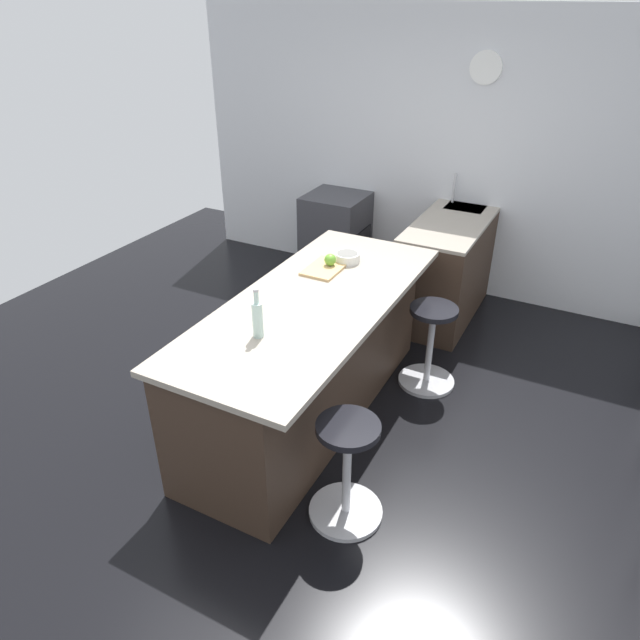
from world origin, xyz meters
TOP-DOWN VIEW (x-y plane):
  - ground_plane at (0.00, 0.00)m, footprint 6.80×6.80m
  - interior_partition_left at (-2.61, 0.00)m, footprint 0.15×4.85m
  - sink_cabinet at (-2.27, 0.53)m, footprint 1.88×0.60m
  - oven_range at (-2.26, -0.76)m, footprint 0.60×0.61m
  - kitchen_island at (-0.05, 0.11)m, footprint 2.36×0.97m
  - stool_by_window at (-0.80, 0.77)m, footprint 0.44×0.44m
  - stool_middle at (0.69, 0.77)m, footprint 0.44×0.44m
  - cutting_board at (-0.51, 0.01)m, footprint 0.36×0.24m
  - apple_green at (-0.55, 0.03)m, footprint 0.09×0.09m
  - water_bottle at (0.50, 0.09)m, footprint 0.06×0.06m
  - fruit_bowl at (-0.71, 0.10)m, footprint 0.19×0.19m

SIDE VIEW (x-z plane):
  - ground_plane at x=0.00m, z-range 0.00..0.00m
  - stool_by_window at x=-0.80m, z-range -0.02..0.66m
  - stool_middle at x=0.69m, z-range -0.02..0.66m
  - oven_range at x=-2.26m, z-range 0.00..0.89m
  - sink_cabinet at x=-2.27m, z-range -0.13..1.07m
  - kitchen_island at x=-0.05m, z-range 0.01..0.95m
  - cutting_board at x=-0.51m, z-range 0.94..0.96m
  - fruit_bowl at x=-0.71m, z-range 0.95..1.02m
  - apple_green at x=-0.55m, z-range 0.96..1.05m
  - water_bottle at x=0.50m, z-range 0.91..1.22m
  - interior_partition_left at x=-2.61m, z-range 0.00..2.64m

